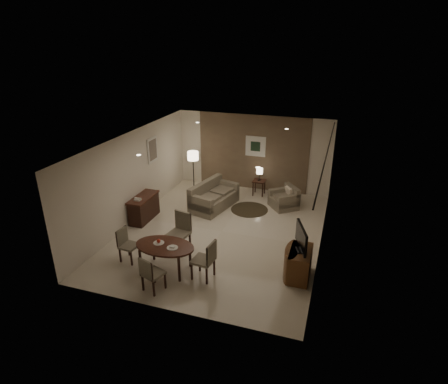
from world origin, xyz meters
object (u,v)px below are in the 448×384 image
(side_table, at_px, (259,188))
(floor_lamp, at_px, (194,172))
(dining_table, at_px, (166,258))
(chair_far, at_px, (178,234))
(sofa, at_px, (214,195))
(armchair, at_px, (284,198))
(chair_near, at_px, (153,273))
(chair_left, at_px, (129,245))
(chair_right, at_px, (203,260))
(tv_cabinet, at_px, (300,264))
(console_desk, at_px, (144,208))

(side_table, xyz_separation_m, floor_lamp, (-2.25, -0.51, 0.49))
(dining_table, bearing_deg, chair_far, 93.54)
(sofa, bearing_deg, armchair, -59.06)
(chair_near, xyz_separation_m, chair_left, (-1.12, 0.86, -0.00))
(dining_table, xyz_separation_m, chair_left, (-1.03, 0.09, 0.09))
(chair_right, bearing_deg, chair_left, -86.46)
(tv_cabinet, bearing_deg, side_table, 114.31)
(tv_cabinet, distance_m, armchair, 3.79)
(chair_far, height_order, chair_left, chair_far)
(console_desk, xyz_separation_m, chair_far, (1.77, -1.36, 0.15))
(console_desk, bearing_deg, chair_near, -57.38)
(tv_cabinet, bearing_deg, chair_left, -171.38)
(dining_table, bearing_deg, chair_near, -83.50)
(chair_left, relative_size, floor_lamp, 0.56)
(console_desk, relative_size, side_table, 2.23)
(dining_table, xyz_separation_m, sofa, (-0.09, 3.71, 0.08))
(chair_right, bearing_deg, floor_lamp, -148.71)
(side_table, bearing_deg, sofa, -128.15)
(chair_near, bearing_deg, console_desk, -38.85)
(chair_far, height_order, chair_right, chair_far)
(chair_left, bearing_deg, chair_right, -86.50)
(chair_near, xyz_separation_m, armchair, (1.98, 5.14, -0.07))
(chair_near, height_order, chair_far, chair_far)
(side_table, bearing_deg, floor_lamp, -167.29)
(console_desk, relative_size, chair_left, 1.41)
(chair_left, distance_m, chair_right, 2.00)
(chair_right, bearing_deg, chair_near, -42.59)
(console_desk, relative_size, dining_table, 0.84)
(dining_table, height_order, armchair, armchair)
(console_desk, xyz_separation_m, chair_left, (0.79, -2.12, 0.05))
(chair_right, relative_size, sofa, 0.55)
(sofa, height_order, armchair, sofa)
(armchair, height_order, side_table, armchair)
(chair_near, height_order, chair_right, chair_right)
(dining_table, relative_size, sofa, 0.82)
(sofa, height_order, side_table, sofa)
(chair_far, distance_m, sofa, 2.85)
(tv_cabinet, height_order, chair_far, chair_far)
(chair_near, xyz_separation_m, side_table, (0.97, 5.93, -0.16))
(chair_near, relative_size, sofa, 0.49)
(side_table, bearing_deg, chair_far, -104.47)
(tv_cabinet, bearing_deg, console_desk, 162.95)
(console_desk, xyz_separation_m, armchair, (3.89, 2.16, -0.02))
(console_desk, bearing_deg, dining_table, -50.62)
(dining_table, distance_m, floor_lamp, 4.83)
(armchair, bearing_deg, chair_right, -52.40)
(dining_table, xyz_separation_m, floor_lamp, (-1.19, 4.66, 0.42))
(sofa, bearing_deg, chair_right, -150.54)
(chair_near, relative_size, armchair, 1.07)
(chair_left, height_order, chair_right, chair_right)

